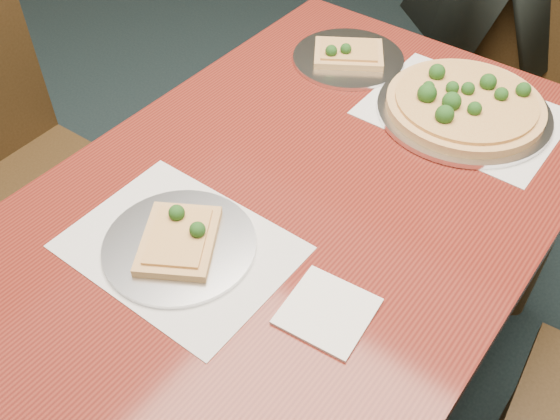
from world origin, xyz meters
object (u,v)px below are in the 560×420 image
Objects in this scene: chair_left at (16,163)px; slice_plate_far at (348,56)px; chair_far at (502,74)px; dining_table at (280,242)px; slice_plate_near at (180,242)px; pizza_pan at (464,105)px.

chair_left is 3.25× the size of slice_plate_far.
dining_table is at bearing -96.35° from chair_far.
chair_far and chair_left have the same top height.
chair_far reaches higher than slice_plate_near.
dining_table is at bearing 64.85° from slice_plate_near.
chair_left is at bearing -172.74° from dining_table.
dining_table is at bearing -84.41° from chair_left.
chair_far is 2.32× the size of pizza_pan.
slice_plate_far is (-0.24, -0.55, 0.25)m from chair_far.
pizza_pan is at bearing -5.30° from slice_plate_far.
chair_far is at bearing -37.50° from chair_left.
chair_left is 3.25× the size of slice_plate_near.
chair_left is (-0.81, -0.10, -0.14)m from dining_table.
slice_plate_far is at bearing -46.13° from chair_left.
slice_plate_far is (-0.19, 0.53, 0.10)m from dining_table.
pizza_pan reaches higher than slice_plate_near.
chair_far is 0.65m from pizza_pan.
slice_plate_near is at bearing -99.88° from chair_far.
pizza_pan is at bearing -59.35° from chair_left.
dining_table is at bearing -70.53° from slice_plate_far.
pizza_pan is at bearing 71.39° from slice_plate_near.
chair_left is 0.77m from slice_plate_near.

